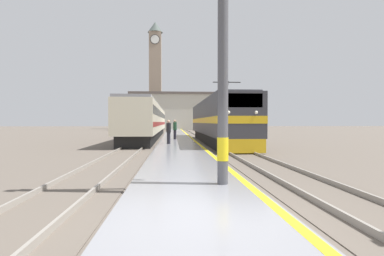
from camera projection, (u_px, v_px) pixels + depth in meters
ground_plane at (176, 138)px, 35.32m from camera, size 200.00×200.00×0.00m
platform at (177, 139)px, 30.33m from camera, size 3.16×140.00×0.27m
rail_track_near at (211, 140)px, 30.56m from camera, size 2.84×140.00×0.16m
rail_track_far at (145, 140)px, 30.12m from camera, size 2.84×140.00×0.16m
locomotive_train at (217, 121)px, 26.68m from camera, size 2.92×19.79×4.79m
passenger_train at (149, 121)px, 35.63m from camera, size 2.92×31.93×3.73m
catenary_mast at (227, 9)px, 7.61m from camera, size 2.97×0.29×8.97m
person_on_platform at (169, 131)px, 21.90m from camera, size 0.34×0.34×1.75m
second_waiting_passenger at (175, 129)px, 27.70m from camera, size 0.34×0.34×1.82m
clock_tower at (155, 73)px, 82.19m from camera, size 4.08×4.08×29.34m
station_building at (178, 112)px, 72.51m from camera, size 22.52×9.50×8.79m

